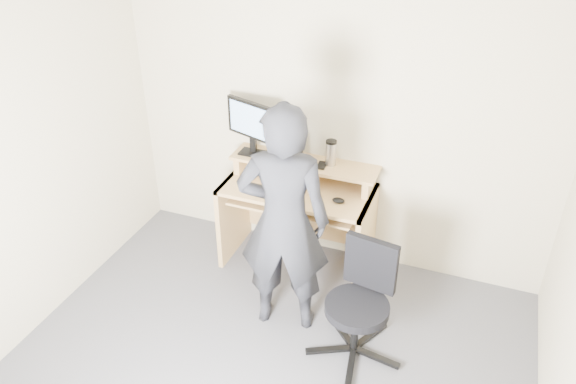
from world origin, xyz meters
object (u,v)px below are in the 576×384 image
Objects in this scene: monitor at (251,123)px; person at (284,222)px; desk at (301,204)px; office_chair at (361,297)px.

monitor is 1.03m from person.
desk is 0.82m from person.
desk is 1.11m from office_chair.
desk is 0.69× the size of person.
desk is 0.78m from monitor.
desk is at bearing 141.00° from office_chair.
person is (0.58, -0.79, -0.31)m from monitor.
person reaches higher than office_chair.
monitor reaches higher than office_chair.
desk reaches higher than office_chair.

